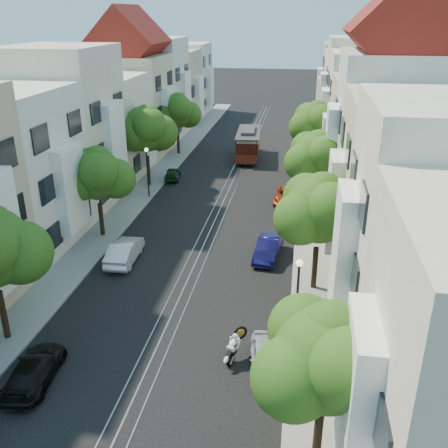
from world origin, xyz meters
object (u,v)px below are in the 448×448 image
at_px(tree_w_c, 146,130).
at_px(parked_car_e_near, 266,358).
at_px(tree_e_c, 317,158).
at_px(tree_w_d, 178,112).
at_px(parked_car_e_mid, 268,248).
at_px(tree_w_b, 98,176).
at_px(parked_car_w_near, 34,370).
at_px(cable_car, 248,142).
at_px(parked_car_e_far, 287,196).
at_px(parked_car_w_far, 173,174).
at_px(lamp_east, 298,288).
at_px(parked_car_w_mid, 125,251).
at_px(tree_e_a, 327,361).
at_px(lamp_west, 147,165).
at_px(tree_e_d, 316,123).
at_px(sportbike_rider, 234,345).
at_px(tree_e_b, 320,211).

distance_m(tree_w_c, parked_car_e_near, 26.66).
xyz_separation_m(tree_e_c, tree_w_d, (-14.40, 16.00, 0.00)).
bearing_deg(parked_car_e_mid, tree_w_b, 179.07).
bearing_deg(tree_w_d, tree_w_b, -90.00).
distance_m(tree_w_c, parked_car_w_near, 26.08).
distance_m(tree_e_c, cable_car, 17.35).
distance_m(tree_w_d, parked_car_w_near, 36.87).
height_order(parked_car_e_far, parked_car_w_far, parked_car_e_far).
xyz_separation_m(tree_w_c, lamp_east, (13.44, -20.98, -2.22)).
xyz_separation_m(parked_car_e_near, parked_car_w_mid, (-9.51, 8.91, 0.10)).
bearing_deg(parked_car_w_mid, lamp_east, 145.54).
bearing_deg(parked_car_w_far, tree_e_a, 105.33).
xyz_separation_m(tree_w_d, lamp_west, (0.84, -13.98, -1.75)).
xyz_separation_m(parked_car_e_mid, parked_car_w_mid, (-8.80, -1.87, 0.04)).
distance_m(tree_e_d, parked_car_e_far, 9.54).
height_order(tree_e_a, parked_car_e_near, tree_e_a).
relative_size(lamp_west, parked_car_w_mid, 1.00).
relative_size(tree_w_c, parked_car_w_near, 1.75).
height_order(tree_e_d, parked_car_e_mid, tree_e_d).
bearing_deg(lamp_east, cable_car, 100.37).
bearing_deg(parked_car_e_far, parked_car_e_mid, -91.05).
height_order(tree_e_c, parked_car_w_near, tree_e_c).
distance_m(lamp_east, parked_car_e_mid, 8.99).
height_order(lamp_west, parked_car_w_far, lamp_west).
distance_m(tree_e_a, sportbike_rider, 7.24).
distance_m(tree_w_b, parked_car_e_near, 17.74).
bearing_deg(tree_w_b, tree_w_c, 90.00).
bearing_deg(lamp_west, tree_w_d, 93.44).
bearing_deg(parked_car_w_near, parked_car_w_mid, -95.80).
height_order(tree_e_b, parked_car_e_mid, tree_e_b).
xyz_separation_m(cable_car, parked_car_e_near, (4.61, -33.96, -1.12)).
height_order(parked_car_e_mid, parked_car_w_near, parked_car_e_mid).
bearing_deg(parked_car_e_mid, sportbike_rider, -87.66).
height_order(tree_w_b, parked_car_w_near, tree_w_b).
bearing_deg(tree_e_d, sportbike_rider, -97.09).
bearing_deg(parked_car_e_near, tree_w_b, 128.13).
bearing_deg(tree_w_c, tree_e_c, -19.15).
xyz_separation_m(tree_e_c, parked_car_w_near, (-11.66, -20.55, -4.01)).
bearing_deg(parked_car_e_mid, parked_car_w_far, 130.54).
height_order(lamp_west, parked_car_e_mid, lamp_west).
bearing_deg(cable_car, parked_car_w_near, -100.79).
distance_m(tree_e_c, sportbike_rider, 18.61).
bearing_deg(tree_w_d, parked_car_w_far, -80.03).
bearing_deg(cable_car, tree_w_d, 174.72).
height_order(tree_w_b, parked_car_w_mid, tree_w_b).
xyz_separation_m(tree_e_a, lamp_east, (-0.96, 7.02, -1.55)).
relative_size(tree_w_d, parked_car_w_far, 2.03).
bearing_deg(lamp_east, tree_e_d, 87.96).
xyz_separation_m(tree_e_d, parked_car_e_near, (-2.15, -29.25, -4.28)).
bearing_deg(cable_car, parked_car_e_mid, -83.54).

